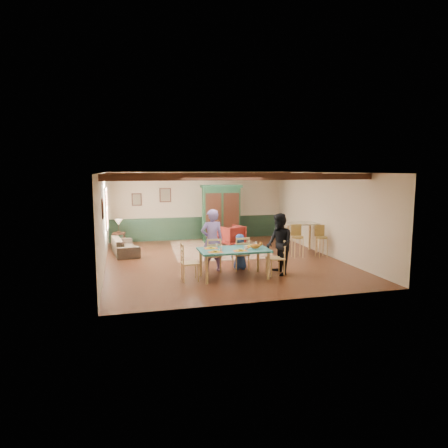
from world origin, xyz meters
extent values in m
plane|color=#472114|center=(0.00, 0.00, 0.00)|extent=(8.00, 8.00, 0.00)
cube|color=beige|center=(0.00, 4.00, 1.35)|extent=(7.00, 0.02, 2.70)
cube|color=beige|center=(-3.50, 0.00, 1.35)|extent=(0.02, 8.00, 2.70)
cube|color=beige|center=(3.50, 0.00, 1.35)|extent=(0.02, 8.00, 2.70)
cube|color=white|center=(0.00, 0.00, 2.70)|extent=(7.00, 8.00, 0.02)
cube|color=#1C3424|center=(0.00, 3.98, 0.45)|extent=(6.95, 0.03, 0.90)
cube|color=black|center=(0.00, -2.30, 2.61)|extent=(6.95, 0.16, 0.16)
cube|color=black|center=(0.00, 0.40, 2.61)|extent=(6.95, 0.16, 0.16)
cube|color=black|center=(0.00, 3.00, 2.61)|extent=(6.95, 0.16, 0.16)
imported|color=#7861A7|center=(-0.61, -1.19, 0.86)|extent=(0.63, 0.42, 1.72)
imported|color=black|center=(1.03, -2.00, 0.82)|extent=(0.63, 0.81, 1.65)
imported|color=navy|center=(0.19, -1.20, 0.50)|extent=(0.49, 0.32, 1.00)
cube|color=tan|center=(0.28, 1.78, 0.01)|extent=(3.34, 3.90, 0.01)
cube|color=#173923|center=(0.75, 3.19, 1.10)|extent=(1.60, 0.72, 2.21)
imported|color=#551111|center=(0.95, 2.39, 0.37)|extent=(1.04, 1.05, 0.73)
imported|color=#372D22|center=(-2.92, 1.77, 0.27)|extent=(0.95, 1.95, 0.55)
camera|label=1|loc=(-3.02, -11.71, 2.78)|focal=32.00mm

